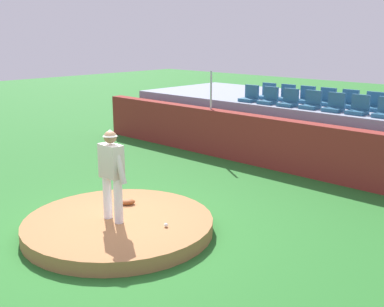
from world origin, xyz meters
TOP-DOWN VIEW (x-y plane):
  - ground_plane at (0.00, 0.00)m, footprint 60.00×60.00m
  - pitchers_mound at (0.00, 0.00)m, footprint 3.54×3.54m
  - pitcher at (-0.02, -0.10)m, footprint 0.81×0.27m
  - baseball at (0.92, 0.35)m, footprint 0.07×0.07m
  - fielding_glove at (-0.49, 0.62)m, footprint 0.34×0.36m
  - brick_barrier at (0.00, 5.71)m, footprint 14.74×0.40m
  - fence_post_left at (-2.75, 5.71)m, footprint 0.06×0.06m
  - bleacher_platform at (0.00, 8.41)m, footprint 13.51×4.24m
  - stadium_chair_0 at (-2.11, 6.80)m, footprint 0.48×0.44m
  - stadium_chair_1 at (-1.39, 6.79)m, footprint 0.48×0.44m
  - stadium_chair_2 at (-0.69, 6.78)m, footprint 0.48×0.44m
  - stadium_chair_3 at (0.01, 6.83)m, footprint 0.48×0.44m
  - stadium_chair_4 at (0.72, 6.82)m, footprint 0.48×0.44m
  - stadium_chair_5 at (1.39, 6.83)m, footprint 0.48×0.44m
  - stadium_chair_7 at (-2.08, 7.68)m, footprint 0.48×0.44m
  - stadium_chair_8 at (-1.39, 7.73)m, footprint 0.48×0.44m
  - stadium_chair_9 at (-0.70, 7.73)m, footprint 0.48×0.44m
  - stadium_chair_10 at (-0.01, 7.72)m, footprint 0.48×0.44m
  - stadium_chair_11 at (0.68, 7.73)m, footprint 0.48×0.44m
  - stadium_chair_12 at (1.41, 7.68)m, footprint 0.48×0.44m

SIDE VIEW (x-z plane):
  - ground_plane at x=0.00m, z-range 0.00..0.00m
  - pitchers_mound at x=0.00m, z-range 0.00..0.26m
  - baseball at x=0.92m, z-range 0.26..0.33m
  - fielding_glove at x=-0.49m, z-range 0.26..0.37m
  - brick_barrier at x=0.00m, z-range 0.00..1.40m
  - bleacher_platform at x=0.00m, z-range 0.00..1.59m
  - pitcher at x=-0.02m, z-range 0.40..2.12m
  - stadium_chair_0 at x=-2.11m, z-range 1.49..1.99m
  - stadium_chair_1 at x=-1.39m, z-range 1.49..1.99m
  - stadium_chair_2 at x=-0.69m, z-range 1.49..1.99m
  - stadium_chair_3 at x=0.01m, z-range 1.49..1.99m
  - stadium_chair_4 at x=0.72m, z-range 1.49..1.99m
  - stadium_chair_5 at x=1.39m, z-range 1.49..1.99m
  - stadium_chair_7 at x=-2.08m, z-range 1.49..1.99m
  - stadium_chair_8 at x=-1.39m, z-range 1.49..1.99m
  - stadium_chair_9 at x=-0.70m, z-range 1.49..1.99m
  - stadium_chair_10 at x=-0.01m, z-range 1.49..1.99m
  - stadium_chair_11 at x=0.68m, z-range 1.49..1.99m
  - stadium_chair_12 at x=1.41m, z-range 1.49..1.99m
  - fence_post_left at x=-2.75m, z-range 1.40..2.56m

